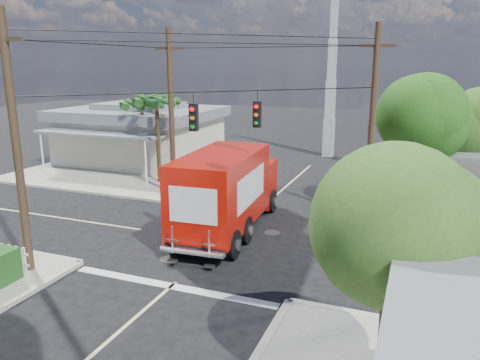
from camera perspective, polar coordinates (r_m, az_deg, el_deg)
The scene contains 13 objects.
ground at distance 19.73m, azimuth -2.14°, elevation -7.54°, with size 120.00×120.00×0.00m, color black.
sidewalk_nw at distance 33.93m, azimuth -11.72°, elevation 1.56°, with size 14.12×14.12×0.14m.
road_markings at distance 18.50m, azimuth -3.98°, elevation -9.08°, with size 32.00×32.00×0.01m.
building_nw at distance 35.45m, azimuth -12.03°, elevation 5.61°, with size 10.80×10.20×4.30m.
radio_tower at distance 37.47m, azimuth 11.04°, elevation 11.37°, with size 0.80×0.80×17.00m.
tree_ne_front at distance 23.69m, azimuth 21.06°, elevation 7.10°, with size 4.21×4.14×6.66m.
tree_ne_back at distance 26.05m, azimuth 26.76°, elevation 5.80°, with size 3.77×3.66×5.82m.
tree_se at distance 10.09m, azimuth 18.27°, elevation -5.34°, with size 3.67×3.54×5.62m.
palm_nw_front at distance 28.57m, azimuth -10.16°, elevation 9.42°, with size 3.01×3.08×5.59m.
palm_nw_back at distance 30.93m, azimuth -11.88°, elevation 8.99°, with size 3.01×3.08×5.19m.
utility_poles at distance 20.63m, azimuth -4.53°, elevation 6.82°, with size 12.00×10.68×9.00m.
vending_boxes at distance 23.94m, azimuth 18.49°, elevation -2.61°, with size 1.90×0.50×1.10m.
delivery_truck at distance 20.44m, azimuth -1.53°, elevation -1.30°, with size 3.18×8.55×3.63m.
Camera 1 is at (7.37, -16.80, 7.28)m, focal length 35.00 mm.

